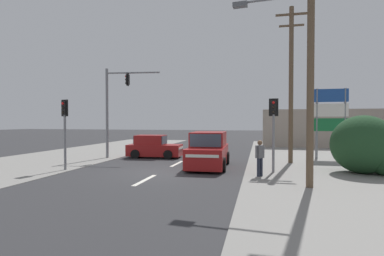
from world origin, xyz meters
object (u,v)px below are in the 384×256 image
traffic_signal_mast (115,101)px  pedestal_signal_right_kerb (274,122)px  pedestrian_at_kerb (260,156)px  utility_pole_midground_right (291,81)px  pedestal_signal_left_kerb (65,122)px  suv_receding_far (208,151)px  utility_pole_foreground_right (307,44)px  shopping_plaza_sign (331,113)px  hatchback_oncoming_mid (154,147)px

traffic_signal_mast → pedestal_signal_right_kerb: (10.12, -3.61, -1.42)m
pedestrian_at_kerb → pedestal_signal_right_kerb: bearing=62.7°
utility_pole_midground_right → pedestrian_at_kerb: bearing=-110.1°
traffic_signal_mast → pedestal_signal_right_kerb: 10.84m
pedestal_signal_left_kerb → traffic_signal_mast: bearing=88.9°
pedestal_signal_right_kerb → suv_receding_far: size_ratio=0.77×
pedestal_signal_right_kerb → traffic_signal_mast: bearing=160.3°
utility_pole_foreground_right → pedestrian_at_kerb: size_ratio=6.06×
pedestal_signal_left_kerb → utility_pole_midground_right: bearing=24.4°
pedestal_signal_left_kerb → shopping_plaza_sign: bearing=28.5°
utility_pole_midground_right → pedestal_signal_left_kerb: (-11.36, -5.15, -2.40)m
pedestal_signal_left_kerb → pedestrian_at_kerb: bearing=1.9°
pedestal_signal_left_kerb → pedestal_signal_right_kerb: bearing=8.6°
suv_receding_far → shopping_plaza_sign: bearing=35.0°
pedestal_signal_right_kerb → shopping_plaza_sign: shopping_plaza_sign is taller
utility_pole_midground_right → suv_receding_far: bearing=-150.4°
traffic_signal_mast → hatchback_oncoming_mid: traffic_signal_mast is taller
pedestrian_at_kerb → utility_pole_midground_right: bearing=69.9°
utility_pole_midground_right → suv_receding_far: (-4.47, -2.54, -3.93)m
utility_pole_foreground_right → pedestrian_at_kerb: utility_pole_foreground_right is taller
utility_pole_midground_right → traffic_signal_mast: bearing=180.0°
pedestal_signal_right_kerb → hatchback_oncoming_mid: size_ratio=0.96×
utility_pole_foreground_right → hatchback_oncoming_mid: utility_pole_foreground_right is taller
pedestal_signal_right_kerb → pedestrian_at_kerb: 2.03m
shopping_plaza_sign → suv_receding_far: (-7.19, -5.03, -2.10)m
utility_pole_foreground_right → utility_pole_midground_right: 6.70m
utility_pole_foreground_right → pedestal_signal_right_kerb: 4.35m
traffic_signal_mast → pedestal_signal_left_kerb: (-0.10, -5.15, -1.42)m
traffic_signal_mast → pedestal_signal_right_kerb: traffic_signal_mast is taller
suv_receding_far → traffic_signal_mast: bearing=159.5°
utility_pole_foreground_right → hatchback_oncoming_mid: (-8.74, 7.58, -4.60)m
pedestal_signal_right_kerb → pedestal_signal_left_kerb: size_ratio=1.00×
traffic_signal_mast → utility_pole_midground_right: bearing=-0.0°
traffic_signal_mast → hatchback_oncoming_mid: bearing=20.4°
utility_pole_foreground_right → pedestal_signal_right_kerb: size_ratio=2.78×
utility_pole_midground_right → shopping_plaza_sign: bearing=42.6°
pedestal_signal_left_kerb → pedestrian_at_kerb: 9.71m
utility_pole_foreground_right → utility_pole_midground_right: bearing=89.1°
utility_pole_foreground_right → traffic_signal_mast: utility_pole_foreground_right is taller
pedestal_signal_right_kerb → shopping_plaza_sign: bearing=57.7°
traffic_signal_mast → hatchback_oncoming_mid: (2.41, 0.90, -3.13)m
suv_receding_far → hatchback_oncoming_mid: bearing=141.8°
shopping_plaza_sign → pedestrian_at_kerb: 8.84m
pedestal_signal_right_kerb → pedestrian_at_kerb: (-0.63, -1.23, -1.49)m
shopping_plaza_sign → pedestal_signal_right_kerb: bearing=-122.3°
shopping_plaza_sign → hatchback_oncoming_mid: (-11.56, -1.59, -2.28)m
pedestal_signal_right_kerb → hatchback_oncoming_mid: 9.09m
pedestal_signal_right_kerb → suv_receding_far: (-3.33, 1.07, -1.53)m
hatchback_oncoming_mid → pedestrian_at_kerb: 9.11m
utility_pole_foreground_right → suv_receding_far: size_ratio=2.15×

